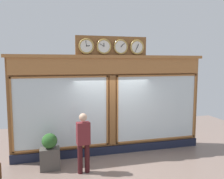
# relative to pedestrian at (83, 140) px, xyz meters

# --- Properties ---
(shop_facade) EXTENTS (6.55, 0.42, 3.91)m
(shop_facade) POSITION_rel_pedestrian_xyz_m (-1.12, -1.25, 0.76)
(shop_facade) COLOR brown
(shop_facade) RESTS_ON ground_plane
(pedestrian) EXTENTS (0.38, 0.25, 1.69)m
(pedestrian) POSITION_rel_pedestrian_xyz_m (0.00, 0.00, 0.00)
(pedestrian) COLOR #3A1316
(pedestrian) RESTS_ON ground_plane
(planter_box) EXTENTS (0.56, 0.36, 0.63)m
(planter_box) POSITION_rel_pedestrian_xyz_m (0.91, -0.46, -0.62)
(planter_box) COLOR #4C4742
(planter_box) RESTS_ON ground_plane
(planter_shrub) EXTENTS (0.43, 0.43, 0.43)m
(planter_shrub) POSITION_rel_pedestrian_xyz_m (0.91, -0.46, -0.09)
(planter_shrub) COLOR #285623
(planter_shrub) RESTS_ON planter_box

